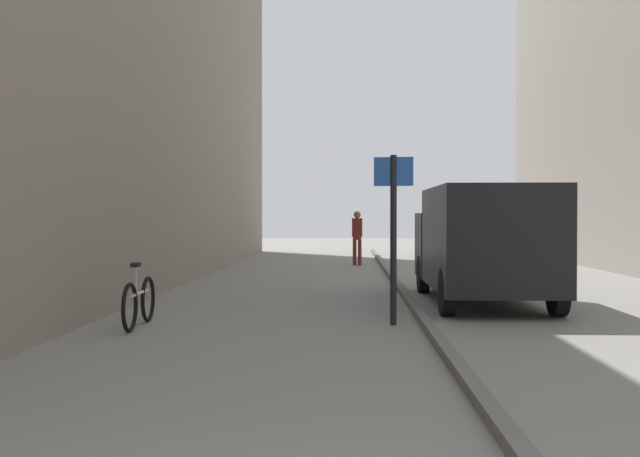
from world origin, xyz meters
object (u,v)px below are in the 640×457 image
object	(u,v)px
street_sign_post	(393,224)
delivery_van	(482,241)
pedestrian_main_foreground	(357,234)
bicycle_leaning	(139,302)

from	to	relation	value
street_sign_post	delivery_van	bearing A→B (deg)	-115.36
pedestrian_main_foreground	street_sign_post	xyz separation A→B (m)	(0.37, -13.48, 0.49)
bicycle_leaning	delivery_van	bearing A→B (deg)	28.12
delivery_van	street_sign_post	bearing A→B (deg)	-123.43
bicycle_leaning	street_sign_post	bearing A→B (deg)	3.94
street_sign_post	bicycle_leaning	size ratio (longest dim) A/B	1.47
delivery_van	bicycle_leaning	bearing A→B (deg)	-150.89
pedestrian_main_foreground	delivery_van	bearing A→B (deg)	-57.87
delivery_van	street_sign_post	world-z (taller)	street_sign_post
street_sign_post	bicycle_leaning	world-z (taller)	street_sign_post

